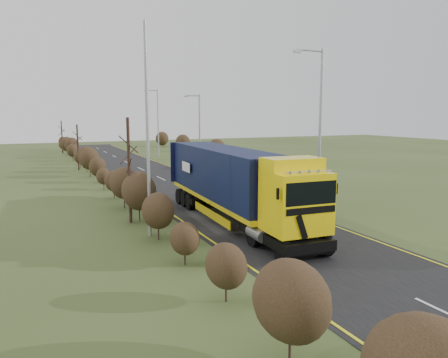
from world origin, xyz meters
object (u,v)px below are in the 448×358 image
speed_sign (219,163)px  lorry (233,181)px  car_blue_sedan (203,161)px  car_red_hatchback (255,175)px  streetlight_near (318,124)px

speed_sign → lorry: bearing=-110.7°
car_blue_sedan → car_red_hatchback: bearing=84.2°
lorry → car_blue_sedan: 25.76m
car_blue_sedan → speed_sign: (-2.54, -10.20, 0.99)m
lorry → speed_sign: lorry is taller
lorry → streetlight_near: streetlight_near is taller
car_red_hatchback → speed_sign: 3.49m
lorry → car_blue_sedan: bearing=74.7°
car_blue_sedan → speed_sign: size_ratio=1.86×
lorry → car_blue_sedan: (7.92, 24.45, -1.70)m
lorry → car_red_hatchback: (8.17, 12.40, -1.72)m
car_red_hatchback → speed_sign: (-2.78, 1.85, 1.01)m
car_red_hatchback → car_blue_sedan: (-0.24, 12.05, 0.01)m
lorry → car_red_hatchback: size_ratio=3.58×
lorry → speed_sign: (5.38, 14.25, -0.71)m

